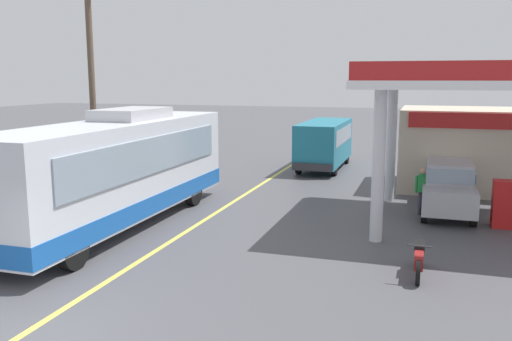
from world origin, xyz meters
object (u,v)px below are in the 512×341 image
object	(u,v)px
minibus_opposing_lane	(324,140)
motorcycle_parked_forecourt	(419,258)
car_at_pump	(448,185)
pedestrian_near_pump	(423,189)
coach_bus_main	(117,173)
pedestrian_by_shop	(467,187)

from	to	relation	value
minibus_opposing_lane	motorcycle_parked_forecourt	xyz separation A→B (m)	(5.02, -14.72, -1.03)
motorcycle_parked_forecourt	minibus_opposing_lane	bearing A→B (deg)	108.83
car_at_pump	pedestrian_near_pump	xyz separation A→B (m)	(-0.83, -0.56, -0.08)
coach_bus_main	pedestrian_by_shop	world-z (taller)	coach_bus_main
coach_bus_main	pedestrian_by_shop	xyz separation A→B (m)	(10.68, 5.10, -0.79)
coach_bus_main	car_at_pump	distance (m)	11.21
motorcycle_parked_forecourt	pedestrian_by_shop	xyz separation A→B (m)	(1.46, 6.84, 0.49)
car_at_pump	minibus_opposing_lane	world-z (taller)	minibus_opposing_lane
car_at_pump	minibus_opposing_lane	distance (m)	9.99
pedestrian_near_pump	pedestrian_by_shop	size ratio (longest dim) A/B	1.00
motorcycle_parked_forecourt	pedestrian_near_pump	bearing A→B (deg)	89.97
minibus_opposing_lane	motorcycle_parked_forecourt	size ratio (longest dim) A/B	3.41
motorcycle_parked_forecourt	pedestrian_by_shop	distance (m)	7.01
minibus_opposing_lane	pedestrian_by_shop	xyz separation A→B (m)	(6.48, -7.88, -0.54)
motorcycle_parked_forecourt	pedestrian_near_pump	distance (m)	6.09
minibus_opposing_lane	pedestrian_by_shop	bearing A→B (deg)	-50.56
coach_bus_main	motorcycle_parked_forecourt	size ratio (longest dim) A/B	6.13
minibus_opposing_lane	motorcycle_parked_forecourt	bearing A→B (deg)	-71.17
minibus_opposing_lane	motorcycle_parked_forecourt	distance (m)	15.59
minibus_opposing_lane	coach_bus_main	bearing A→B (deg)	-107.93
minibus_opposing_lane	pedestrian_near_pump	world-z (taller)	minibus_opposing_lane
pedestrian_near_pump	pedestrian_by_shop	xyz separation A→B (m)	(1.46, 0.77, 0.00)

